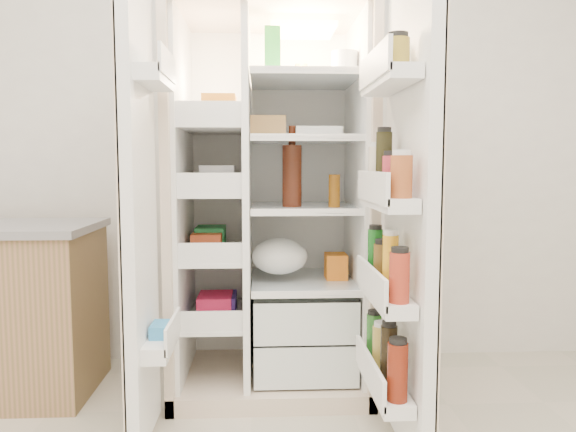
{
  "coord_description": "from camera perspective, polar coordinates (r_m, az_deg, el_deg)",
  "views": [
    {
      "loc": [
        0.05,
        -1.01,
        1.09
      ],
      "look_at": [
        0.16,
        1.25,
        0.87
      ],
      "focal_mm": 34.0,
      "sensor_mm": 36.0,
      "label": 1
    }
  ],
  "objects": [
    {
      "name": "wall_back",
      "position": [
        3.02,
        -3.75,
        10.45
      ],
      "size": [
        4.0,
        0.02,
        2.7
      ],
      "primitive_type": "cube",
      "color": "silver",
      "rests_on": "floor"
    },
    {
      "name": "refrigerator",
      "position": [
        2.68,
        -1.52,
        -1.92
      ],
      "size": [
        0.92,
        0.7,
        1.8
      ],
      "color": "beige",
      "rests_on": "floor"
    },
    {
      "name": "freezer_door",
      "position": [
        2.11,
        -15.21,
        -0.03
      ],
      "size": [
        0.15,
        0.4,
        1.72
      ],
      "color": "white",
      "rests_on": "floor"
    },
    {
      "name": "fridge_door",
      "position": [
        2.04,
        12.1,
        -0.62
      ],
      "size": [
        0.17,
        0.58,
        1.72
      ],
      "color": "white",
      "rests_on": "floor"
    }
  ]
}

